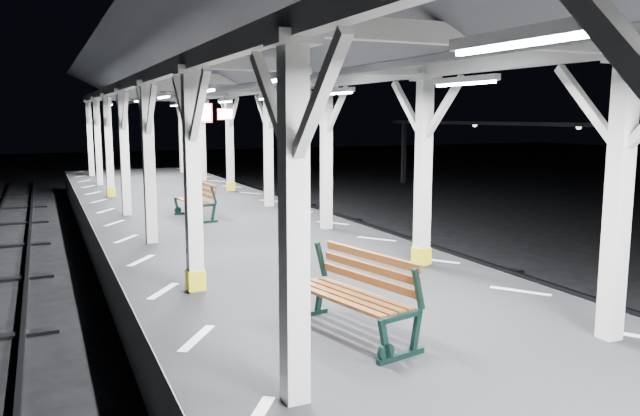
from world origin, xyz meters
TOP-DOWN VIEW (x-y plane):
  - ground at (0.00, 0.00)m, footprint 120.00×120.00m
  - platform at (0.00, 0.00)m, footprint 6.00×50.00m
  - hazard_stripes_left at (-2.45, 0.00)m, footprint 1.00×48.00m
  - hazard_stripes_right at (2.45, 0.00)m, footprint 1.00×48.00m
  - track_right at (5.00, 0.00)m, footprint 2.20×60.00m
  - canopy at (0.00, -0.02)m, footprint 5.40×49.00m
  - bench_mid at (-0.67, -0.65)m, footprint 1.06×1.94m
  - bench_far at (-0.38, 8.69)m, footprint 0.79×1.75m

SIDE VIEW (x-z plane):
  - ground at x=0.00m, z-range 0.00..0.00m
  - track_right at x=5.00m, z-range 0.00..0.16m
  - platform at x=0.00m, z-range 0.00..1.00m
  - hazard_stripes_left at x=-2.45m, z-range 1.00..1.01m
  - hazard_stripes_right at x=2.45m, z-range 1.00..1.01m
  - bench_far at x=-0.38m, z-range 1.03..1.95m
  - bench_mid at x=-0.67m, z-range 1.03..2.03m
  - canopy at x=0.00m, z-range 2.24..6.89m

